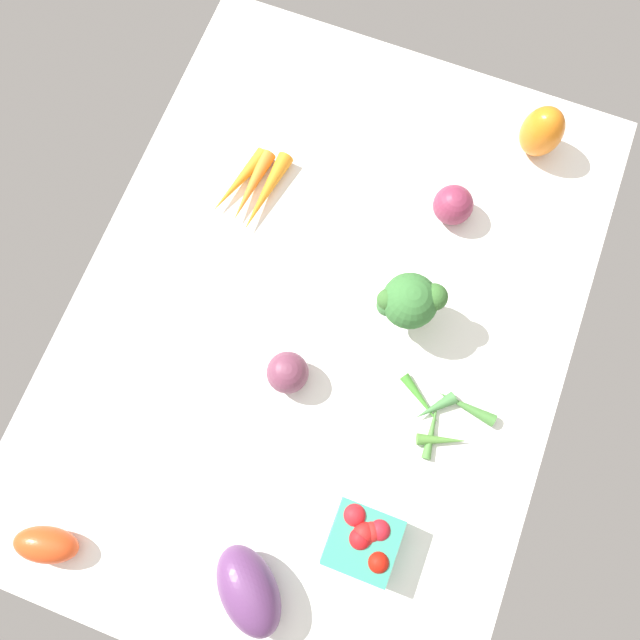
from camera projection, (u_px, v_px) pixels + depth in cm
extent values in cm
cube|color=white|center=(320.00, 325.00, 101.95)|extent=(104.00, 76.00, 2.00)
sphere|color=brown|center=(288.00, 373.00, 95.79)|extent=(6.31, 6.31, 6.31)
ellipsoid|color=#E5471C|center=(46.00, 545.00, 90.18)|extent=(6.95, 10.06, 4.99)
cone|color=#447C36|center=(465.00, 406.00, 96.68)|extent=(3.08, 9.58, 1.93)
cone|color=#418A2D|center=(421.00, 399.00, 97.13)|extent=(6.18, 7.95, 1.58)
cone|color=#538C38|center=(443.00, 440.00, 95.48)|extent=(4.14, 7.85, 1.78)
cone|color=#478137|center=(432.00, 428.00, 96.13)|extent=(9.40, 2.45, 1.40)
cone|color=#427B40|center=(435.00, 408.00, 96.60)|extent=(6.29, 5.93, 1.99)
ellipsoid|color=#603668|center=(249.00, 591.00, 87.40)|extent=(14.22, 14.51, 7.67)
cone|color=orange|center=(239.00, 182.00, 105.90)|extent=(13.31, 6.10, 2.46)
cone|color=orange|center=(251.00, 187.00, 105.57)|extent=(13.25, 3.42, 2.61)
cone|color=orange|center=(266.00, 193.00, 105.22)|extent=(14.79, 4.20, 2.73)
ellipsoid|color=orange|center=(542.00, 132.00, 103.93)|extent=(9.47, 9.47, 10.19)
cylinder|color=#9EC28A|center=(405.00, 311.00, 99.09)|extent=(3.84, 3.84, 4.65)
sphere|color=#377135|center=(410.00, 301.00, 93.85)|extent=(8.28, 8.28, 8.28)
sphere|color=#396B2E|center=(388.00, 300.00, 93.17)|extent=(3.15, 3.15, 3.15)
sphere|color=#3D753B|center=(387.00, 305.00, 94.23)|extent=(3.15, 3.15, 3.15)
sphere|color=#376B2E|center=(434.00, 297.00, 92.73)|extent=(4.02, 4.02, 4.02)
cube|color=teal|center=(363.00, 541.00, 90.09)|extent=(9.27, 9.27, 5.42)
sphere|color=red|center=(371.00, 532.00, 88.37)|extent=(2.94, 2.94, 2.94)
sphere|color=red|center=(380.00, 530.00, 88.55)|extent=(3.19, 3.19, 3.19)
sphere|color=red|center=(354.00, 515.00, 88.94)|extent=(3.27, 3.27, 3.27)
sphere|color=red|center=(366.00, 538.00, 88.30)|extent=(2.40, 2.40, 2.40)
sphere|color=red|center=(378.00, 562.00, 87.29)|extent=(3.02, 3.02, 3.02)
sphere|color=red|center=(360.00, 539.00, 88.00)|extent=(3.10, 3.10, 3.10)
sphere|color=red|center=(364.00, 533.00, 88.14)|extent=(3.06, 3.06, 3.06)
sphere|color=#842C48|center=(453.00, 205.00, 102.69)|extent=(6.39, 6.39, 6.39)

